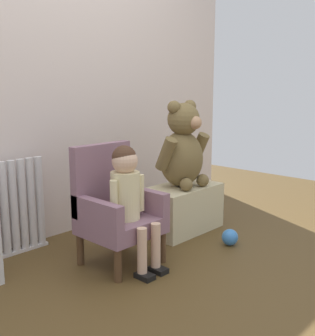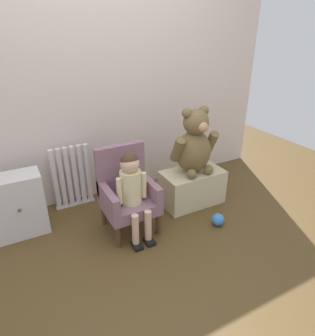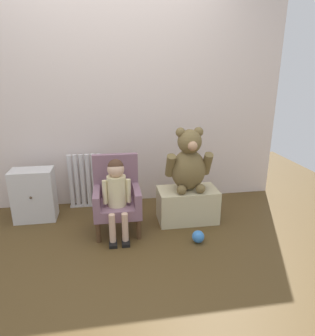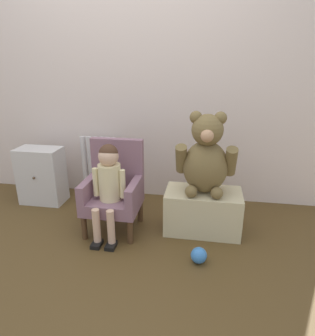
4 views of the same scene
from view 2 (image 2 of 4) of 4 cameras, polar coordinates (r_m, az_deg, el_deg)
ground_plane at (r=2.30m, az=0.03°, el=-18.21°), size 6.00×6.00×0.00m
back_wall at (r=2.85m, az=-12.41°, el=17.10°), size 3.80×0.05×2.40m
radiator at (r=2.93m, az=-15.97°, el=-1.68°), size 0.37×0.05×0.61m
small_dresser at (r=2.71m, az=-24.96°, el=-6.45°), size 0.40×0.27×0.53m
child_armchair at (r=2.52m, az=-5.85°, el=-4.58°), size 0.42×0.40×0.71m
child_figure at (r=2.36m, az=-4.91°, el=-2.98°), size 0.25×0.35×0.72m
low_bench at (r=2.94m, az=6.59°, el=-3.62°), size 0.59×0.33×0.34m
large_teddy_bear at (r=2.76m, az=7.02°, el=4.45°), size 0.45×0.32×0.62m
toy_ball at (r=2.71m, az=11.43°, el=-9.59°), size 0.11×0.11×0.11m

